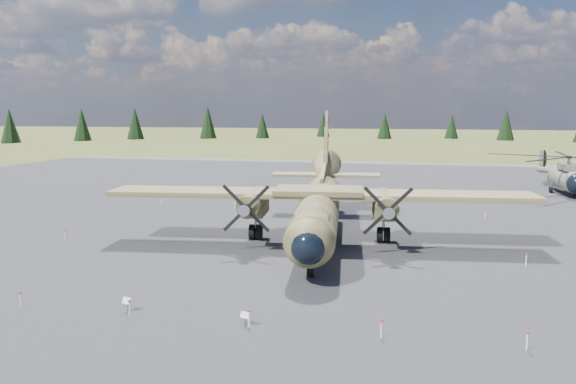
# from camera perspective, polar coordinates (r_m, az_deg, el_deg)

# --- Properties ---
(ground) EXTENTS (500.00, 500.00, 0.00)m
(ground) POSITION_cam_1_polar(r_m,az_deg,el_deg) (39.57, -1.30, -6.16)
(ground) COLOR brown
(ground) RESTS_ON ground
(apron) EXTENTS (120.00, 120.00, 0.04)m
(apron) POSITION_cam_1_polar(r_m,az_deg,el_deg) (49.09, 1.42, -3.29)
(apron) COLOR #5C5B60
(apron) RESTS_ON ground
(transport_plane) EXTENTS (31.54, 28.52, 10.38)m
(transport_plane) POSITION_cam_1_polar(r_m,az_deg,el_deg) (42.96, 3.22, -0.94)
(transport_plane) COLOR #3F4224
(transport_plane) RESTS_ON ground
(helicopter_near) EXTENTS (19.00, 21.77, 4.58)m
(helicopter_near) POSITION_cam_1_polar(r_m,az_deg,el_deg) (73.19, 26.48, 2.28)
(helicopter_near) COLOR slate
(helicopter_near) RESTS_ON ground
(info_placard_left) EXTENTS (0.51, 0.31, 0.74)m
(info_placard_left) POSITION_cam_1_polar(r_m,az_deg,el_deg) (29.42, -16.05, -10.70)
(info_placard_left) COLOR gray
(info_placard_left) RESTS_ON ground
(info_placard_right) EXTENTS (0.46, 0.30, 0.67)m
(info_placard_right) POSITION_cam_1_polar(r_m,az_deg,el_deg) (26.71, -4.41, -12.48)
(info_placard_right) COLOR gray
(info_placard_right) RESTS_ON ground
(barrier_fence) EXTENTS (33.12, 29.62, 0.85)m
(barrier_fence) POSITION_cam_1_polar(r_m,az_deg,el_deg) (39.48, -1.98, -5.44)
(barrier_fence) COLOR white
(barrier_fence) RESTS_ON ground
(treeline) EXTENTS (339.51, 339.63, 10.96)m
(treeline) POSITION_cam_1_polar(r_m,az_deg,el_deg) (46.59, -1.11, 2.08)
(treeline) COLOR black
(treeline) RESTS_ON ground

